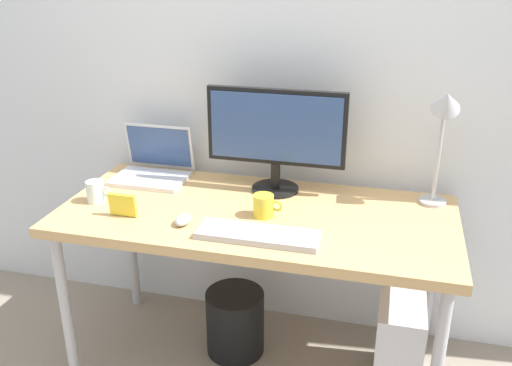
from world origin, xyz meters
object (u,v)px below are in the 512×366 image
Objects in this scene: wastebasket at (235,322)px; coffee_mug at (264,206)px; laptop at (154,165)px; mouse at (183,220)px; desk_lamp at (444,120)px; desk at (256,225)px; glass_cup at (96,192)px; monitor at (276,134)px; computer_tower at (398,343)px; keyboard at (258,235)px; photo_frame at (123,205)px.

coffee_mug is at bearing -33.17° from wastebasket.
laptop is 3.56× the size of mouse.
desk_lamp reaches higher than wastebasket.
desk is 0.31m from mouse.
coffee_mug is 1.07× the size of glass_cup.
coffee_mug is (0.01, -0.26, -0.21)m from monitor.
wastebasket is at bearing -22.32° from laptop.
wastebasket is (-0.71, 0.04, -0.06)m from computer_tower.
desk is 2.67× the size of monitor.
monitor is 1.94× the size of wastebasket.
coffee_mug is 0.66m from wastebasket.
monitor is 0.54m from mouse.
desk reaches higher than computer_tower.
wastebasket is at bearing 62.98° from mouse.
desk is at bearing -161.68° from desk_lamp.
keyboard is (0.04, -0.44, -0.24)m from monitor.
desk_lamp is 4.52× the size of photo_frame.
coffee_mug is at bearing 97.16° from keyboard.
desk_lamp reaches higher than keyboard.
laptop reaches higher than desk.
wastebasket is at bearing -131.66° from monitor.
mouse is 0.82× the size of photo_frame.
laptop is at bearing 179.33° from desk_lamp.
monitor reaches higher than mouse.
photo_frame is at bearing -82.75° from laptop.
glass_cup reaches higher than keyboard.
photo_frame is (-0.25, 0.01, 0.03)m from mouse.
desk is 3.53× the size of keyboard.
glass_cup reaches higher than coffee_mug.
keyboard is 0.80m from computer_tower.
photo_frame is 0.78m from wastebasket.
mouse is (-0.26, -0.40, -0.24)m from monitor.
coffee_mug is 0.70m from glass_cup.
desk_lamp is 4.65× the size of glass_cup.
desk is 14.53× the size of glass_cup.
coffee_mug is at bearing 14.49° from photo_frame.
desk is at bearing -29.61° from wastebasket.
computer_tower reaches higher than wastebasket.
desk is 0.55m from wastebasket.
desk is 0.67m from glass_cup.
monitor reaches higher than desk.
desk_lamp reaches higher than coffee_mug.
laptop is 2.79× the size of coffee_mug.
mouse is at bearing -166.64° from computer_tower.
wastebasket is at bearing -168.59° from desk_lamp.
mouse is 0.21× the size of computer_tower.
photo_frame is 0.37× the size of wastebasket.
monitor reaches higher than keyboard.
computer_tower is (0.57, -0.20, -0.79)m from monitor.
photo_frame is (-1.16, -0.40, -0.31)m from desk_lamp.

